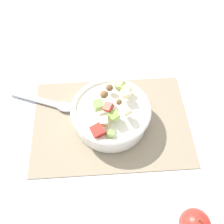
% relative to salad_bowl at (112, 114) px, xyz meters
% --- Properties ---
extents(ground_plane, '(2.40, 2.40, 0.00)m').
position_rel_salad_bowl_xyz_m(ground_plane, '(0.00, -0.00, -0.05)').
color(ground_plane, silver).
extents(placemat, '(0.46, 0.33, 0.01)m').
position_rel_salad_bowl_xyz_m(placemat, '(0.00, -0.00, -0.04)').
color(placemat, gray).
rests_on(placemat, ground_plane).
extents(salad_bowl, '(0.23, 0.23, 0.12)m').
position_rel_salad_bowl_xyz_m(salad_bowl, '(0.00, 0.00, 0.00)').
color(salad_bowl, white).
rests_on(salad_bowl, placemat).
extents(serving_spoon, '(0.21, 0.11, 0.01)m').
position_rel_salad_bowl_xyz_m(serving_spoon, '(0.18, -0.07, -0.03)').
color(serving_spoon, '#B7B7BC').
rests_on(serving_spoon, placemat).
extents(whole_apple, '(0.07, 0.07, 0.08)m').
position_rel_salad_bowl_xyz_m(whole_apple, '(-0.17, 0.31, -0.01)').
color(whole_apple, red).
rests_on(whole_apple, ground_plane).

